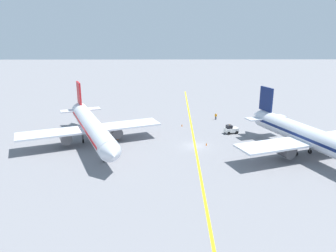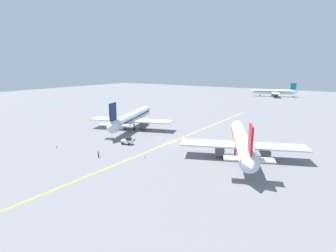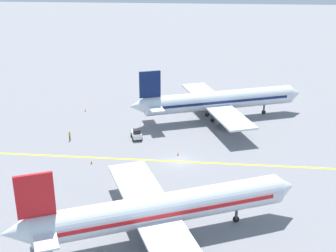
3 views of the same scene
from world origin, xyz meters
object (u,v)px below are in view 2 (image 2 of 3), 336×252
at_px(airplane_distant_taxiing, 274,92).
at_px(airplane_at_gate, 131,118).
at_px(ground_crew_worker, 98,154).
at_px(traffic_cone_by_wingtip, 163,140).
at_px(airplane_adjacent_stand, 242,142).
at_px(traffic_cone_near_nose, 218,156).
at_px(baggage_tug_white, 127,141).
at_px(traffic_cone_mid_apron, 56,147).
at_px(traffic_cone_far_edge, 145,156).

bearing_deg(airplane_distant_taxiing, airplane_at_gate, -97.93).
height_order(ground_crew_worker, traffic_cone_by_wingtip, ground_crew_worker).
relative_size(airplane_adjacent_stand, traffic_cone_near_nose, 61.58).
bearing_deg(baggage_tug_white, traffic_cone_mid_apron, -136.54).
relative_size(baggage_tug_white, traffic_cone_mid_apron, 6.01).
bearing_deg(ground_crew_worker, traffic_cone_mid_apron, -176.53).
bearing_deg(baggage_tug_white, ground_crew_worker, -82.14).
xyz_separation_m(ground_crew_worker, traffic_cone_far_edge, (8.94, 5.92, -0.63)).
height_order(ground_crew_worker, traffic_cone_near_nose, ground_crew_worker).
xyz_separation_m(ground_crew_worker, traffic_cone_mid_apron, (-14.82, -0.90, -0.63)).
bearing_deg(baggage_tug_white, airplane_adjacent_stand, 13.29).
height_order(airplane_distant_taxiing, ground_crew_worker, airplane_distant_taxiing).
relative_size(airplane_distant_taxiing, traffic_cone_by_wingtip, 56.71).
bearing_deg(airplane_at_gate, traffic_cone_far_edge, -42.79).
bearing_deg(airplane_adjacent_stand, traffic_cone_far_edge, -145.86).
bearing_deg(baggage_tug_white, airplane_at_gate, 127.89).
bearing_deg(airplane_distant_taxiing, traffic_cone_by_wingtip, -90.25).
xyz_separation_m(airplane_adjacent_stand, traffic_cone_mid_apron, (-42.31, -19.40, -3.43)).
bearing_deg(airplane_adjacent_stand, airplane_distant_taxiing, 99.11).
height_order(baggage_tug_white, traffic_cone_far_edge, baggage_tug_white).
height_order(airplane_distant_taxiing, traffic_cone_mid_apron, airplane_distant_taxiing).
relative_size(airplane_distant_taxiing, traffic_cone_far_edge, 56.71).
height_order(airplane_at_gate, traffic_cone_by_wingtip, airplane_at_gate).
bearing_deg(traffic_cone_mid_apron, traffic_cone_near_nose, 23.59).
bearing_deg(traffic_cone_far_edge, traffic_cone_mid_apron, -163.99).
distance_m(traffic_cone_mid_apron, traffic_cone_far_edge, 24.71).
bearing_deg(airplane_at_gate, traffic_cone_by_wingtip, -20.94).
distance_m(airplane_adjacent_stand, traffic_cone_near_nose, 6.44).
bearing_deg(traffic_cone_near_nose, airplane_adjacent_stand, 32.54).
distance_m(airplane_adjacent_stand, baggage_tug_white, 30.03).
distance_m(ground_crew_worker, traffic_cone_by_wingtip, 19.96).
distance_m(airplane_adjacent_stand, traffic_cone_mid_apron, 46.67).
relative_size(airplane_at_gate, airplane_adjacent_stand, 1.02).
bearing_deg(traffic_cone_far_edge, baggage_tug_white, 151.57).
bearing_deg(airplane_at_gate, traffic_cone_near_nose, -16.43).
bearing_deg(traffic_cone_near_nose, baggage_tug_white, -170.86).
distance_m(airplane_distant_taxiing, ground_crew_worker, 156.90).
bearing_deg(airplane_adjacent_stand, traffic_cone_by_wingtip, 177.79).
height_order(airplane_adjacent_stand, ground_crew_worker, airplane_adjacent_stand).
xyz_separation_m(airplane_at_gate, traffic_cone_near_nose, (35.79, -10.55, -3.43)).
height_order(airplane_at_gate, traffic_cone_near_nose, airplane_at_gate).
distance_m(airplane_adjacent_stand, ground_crew_worker, 33.26).
xyz_separation_m(airplane_distant_taxiing, ground_crew_worker, (-5.32, -156.79, -2.43)).
bearing_deg(ground_crew_worker, airplane_at_gate, 116.26).
xyz_separation_m(baggage_tug_white, traffic_cone_far_edge, (10.54, -5.71, -0.63)).
bearing_deg(traffic_cone_far_edge, airplane_distant_taxiing, 91.37).
distance_m(ground_crew_worker, traffic_cone_mid_apron, 14.86).
distance_m(traffic_cone_by_wingtip, traffic_cone_far_edge, 14.10).
bearing_deg(traffic_cone_mid_apron, ground_crew_worker, 3.47).
bearing_deg(airplane_adjacent_stand, traffic_cone_near_nose, -147.46).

